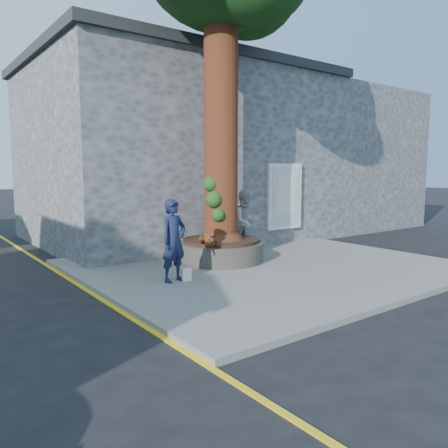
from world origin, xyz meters
TOP-DOWN VIEW (x-y plane):
  - ground at (0.00, 0.00)m, footprint 120.00×120.00m
  - pavement at (1.50, 1.00)m, footprint 9.00×8.00m
  - yellow_line at (-3.05, 1.00)m, footprint 0.10×30.00m
  - stone_shop at (2.50, 7.20)m, footprint 10.30×8.30m
  - neighbour_shop at (10.50, 7.20)m, footprint 6.00×8.00m
  - planter at (0.80, 2.00)m, footprint 2.30×2.30m
  - man at (-1.36, 0.83)m, footprint 0.75×0.57m
  - woman at (2.17, 2.62)m, footprint 0.94×0.75m
  - shopping_bag at (-1.12, 0.71)m, footprint 0.22×0.16m
  - plant_a at (-0.05, 1.63)m, footprint 0.22×0.24m
  - plant_b at (1.09, 2.32)m, footprint 0.27×0.27m
  - plant_c at (-0.05, 1.15)m, footprint 0.17×0.17m
  - plant_d at (-0.02, 2.70)m, footprint 0.38×0.37m

SIDE VIEW (x-z plane):
  - ground at x=0.00m, z-range 0.00..0.00m
  - yellow_line at x=-3.05m, z-range 0.00..0.01m
  - pavement at x=1.50m, z-range 0.00..0.12m
  - shopping_bag at x=-1.12m, z-range 0.12..0.40m
  - planter at x=0.80m, z-range 0.11..0.71m
  - plant_c at x=-0.05m, z-range 0.72..1.02m
  - plant_d at x=-0.02m, z-range 0.72..1.03m
  - plant_a at x=-0.05m, z-range 0.72..1.09m
  - plant_b at x=1.09m, z-range 0.72..1.10m
  - man at x=-1.36m, z-range 0.12..1.94m
  - woman at x=2.17m, z-range 0.12..1.97m
  - neighbour_shop at x=10.50m, z-range 0.00..6.00m
  - stone_shop at x=2.50m, z-range 0.01..6.31m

